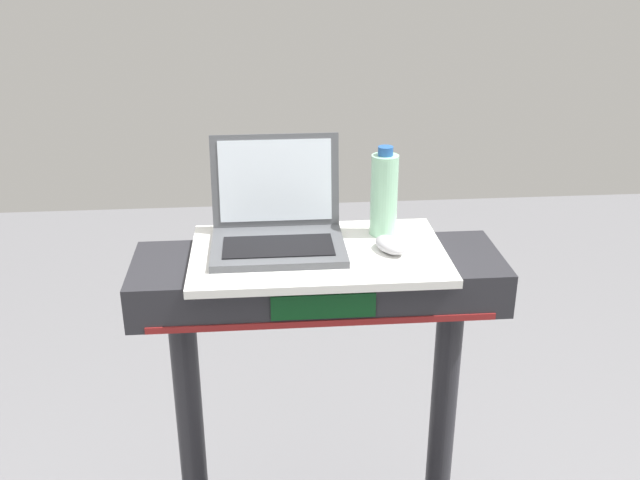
% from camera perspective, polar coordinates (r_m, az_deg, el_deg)
% --- Properties ---
extents(desk_board, '(0.61, 0.38, 0.02)m').
position_cam_1_polar(desk_board, '(1.76, -0.14, -1.15)').
color(desk_board, white).
rests_on(desk_board, treadmill_base).
extents(laptop, '(0.32, 0.27, 0.25)m').
position_cam_1_polar(laptop, '(1.79, -3.36, 1.22)').
color(laptop, '#515459').
rests_on(laptop, desk_board).
extents(computer_mouse, '(0.09, 0.11, 0.03)m').
position_cam_1_polar(computer_mouse, '(1.76, 5.51, -0.37)').
color(computer_mouse, '#B2B2B7').
rests_on(computer_mouse, desk_board).
extents(water_bottle, '(0.07, 0.07, 0.23)m').
position_cam_1_polar(water_bottle, '(1.83, 5.02, 3.60)').
color(water_bottle, '#9EDBB2').
rests_on(water_bottle, desk_board).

